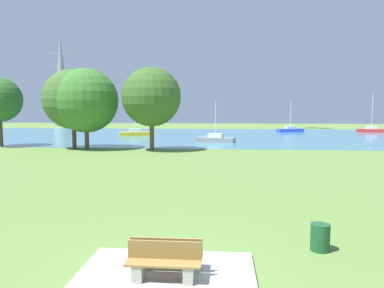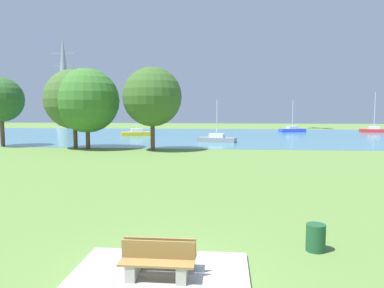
{
  "view_description": "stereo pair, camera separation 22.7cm",
  "coord_description": "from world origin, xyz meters",
  "px_view_note": "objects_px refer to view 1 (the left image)",
  "views": [
    {
      "loc": [
        1.4,
        -8.71,
        4.14
      ],
      "look_at": [
        -1.0,
        19.08,
        1.54
      ],
      "focal_mm": 34.87,
      "sensor_mm": 36.0,
      "label": 1
    },
    {
      "loc": [
        1.63,
        -8.69,
        4.14
      ],
      "look_at": [
        -1.0,
        19.08,
        1.54
      ],
      "focal_mm": 34.87,
      "sensor_mm": 36.0,
      "label": 2
    }
  ],
  "objects_px": {
    "bench_facing_inland": "(164,265)",
    "bench_facing_water": "(167,256)",
    "sailboat_blue": "(290,130)",
    "litter_bin": "(320,237)",
    "tree_east_far": "(73,99)",
    "tree_west_near": "(86,101)",
    "sailboat_gray": "(216,139)",
    "electricity_pylon": "(61,81)",
    "sailboat_yellow": "(135,133)",
    "tree_east_near": "(151,97)",
    "sailboat_red": "(371,130)"
  },
  "relations": [
    {
      "from": "sailboat_gray",
      "to": "tree_west_near",
      "type": "height_order",
      "value": "tree_west_near"
    },
    {
      "from": "sailboat_gray",
      "to": "tree_west_near",
      "type": "xyz_separation_m",
      "value": [
        -13.24,
        -9.13,
        4.6
      ]
    },
    {
      "from": "bench_facing_water",
      "to": "sailboat_gray",
      "type": "xyz_separation_m",
      "value": [
        0.34,
        37.86,
        -0.02
      ]
    },
    {
      "from": "bench_facing_inland",
      "to": "litter_bin",
      "type": "xyz_separation_m",
      "value": [
        4.24,
        2.47,
        -0.07
      ]
    },
    {
      "from": "tree_east_far",
      "to": "sailboat_gray",
      "type": "bearing_deg",
      "value": 30.64
    },
    {
      "from": "sailboat_yellow",
      "to": "electricity_pylon",
      "type": "bearing_deg",
      "value": 128.67
    },
    {
      "from": "tree_east_far",
      "to": "tree_west_near",
      "type": "distance_m",
      "value": 1.57
    },
    {
      "from": "sailboat_blue",
      "to": "electricity_pylon",
      "type": "distance_m",
      "value": 57.51
    },
    {
      "from": "tree_east_far",
      "to": "electricity_pylon",
      "type": "distance_m",
      "value": 57.94
    },
    {
      "from": "tree_west_near",
      "to": "sailboat_red",
      "type": "bearing_deg",
      "value": 37.95
    },
    {
      "from": "sailboat_yellow",
      "to": "tree_east_near",
      "type": "bearing_deg",
      "value": -71.94
    },
    {
      "from": "tree_east_far",
      "to": "tree_east_near",
      "type": "distance_m",
      "value": 8.69
    },
    {
      "from": "bench_facing_water",
      "to": "tree_west_near",
      "type": "height_order",
      "value": "tree_west_near"
    },
    {
      "from": "tree_west_near",
      "to": "electricity_pylon",
      "type": "distance_m",
      "value": 58.96
    },
    {
      "from": "bench_facing_water",
      "to": "sailboat_gray",
      "type": "relative_size",
      "value": 0.34
    },
    {
      "from": "sailboat_yellow",
      "to": "bench_facing_water",
      "type": "bearing_deg",
      "value": -75.5
    },
    {
      "from": "bench_facing_inland",
      "to": "litter_bin",
      "type": "bearing_deg",
      "value": 30.2
    },
    {
      "from": "sailboat_yellow",
      "to": "electricity_pylon",
      "type": "relative_size",
      "value": 0.35
    },
    {
      "from": "sailboat_blue",
      "to": "tree_east_near",
      "type": "xyz_separation_m",
      "value": [
        -19.25,
        -32.24,
        4.93
      ]
    },
    {
      "from": "litter_bin",
      "to": "sailboat_yellow",
      "type": "relative_size",
      "value": 0.1
    },
    {
      "from": "tree_east_far",
      "to": "tree_west_near",
      "type": "bearing_deg",
      "value": -14.27
    },
    {
      "from": "litter_bin",
      "to": "sailboat_red",
      "type": "height_order",
      "value": "sailboat_red"
    },
    {
      "from": "tree_east_far",
      "to": "electricity_pylon",
      "type": "xyz_separation_m",
      "value": [
        -24.52,
        52.15,
        6.0
      ]
    },
    {
      "from": "electricity_pylon",
      "to": "litter_bin",
      "type": "bearing_deg",
      "value": -61.44
    },
    {
      "from": "sailboat_blue",
      "to": "sailboat_yellow",
      "type": "relative_size",
      "value": 0.73
    },
    {
      "from": "bench_facing_inland",
      "to": "electricity_pylon",
      "type": "height_order",
      "value": "electricity_pylon"
    },
    {
      "from": "sailboat_blue",
      "to": "sailboat_red",
      "type": "bearing_deg",
      "value": 1.74
    },
    {
      "from": "litter_bin",
      "to": "sailboat_blue",
      "type": "bearing_deg",
      "value": 81.03
    },
    {
      "from": "litter_bin",
      "to": "electricity_pylon",
      "type": "height_order",
      "value": "electricity_pylon"
    },
    {
      "from": "tree_east_near",
      "to": "bench_facing_inland",
      "type": "bearing_deg",
      "value": -78.4
    },
    {
      "from": "litter_bin",
      "to": "electricity_pylon",
      "type": "bearing_deg",
      "value": 118.56
    },
    {
      "from": "bench_facing_water",
      "to": "bench_facing_inland",
      "type": "bearing_deg",
      "value": -90.0
    },
    {
      "from": "bench_facing_inland",
      "to": "sailboat_gray",
      "type": "relative_size",
      "value": 0.34
    },
    {
      "from": "tree_west_near",
      "to": "electricity_pylon",
      "type": "height_order",
      "value": "electricity_pylon"
    },
    {
      "from": "tree_west_near",
      "to": "tree_east_near",
      "type": "distance_m",
      "value": 7.14
    },
    {
      "from": "sailboat_gray",
      "to": "sailboat_yellow",
      "type": "distance_m",
      "value": 16.44
    },
    {
      "from": "bench_facing_inland",
      "to": "bench_facing_water",
      "type": "bearing_deg",
      "value": 90.0
    },
    {
      "from": "bench_facing_water",
      "to": "tree_east_far",
      "type": "bearing_deg",
      "value": 116.34
    },
    {
      "from": "sailboat_red",
      "to": "tree_east_near",
      "type": "relative_size",
      "value": 0.86
    },
    {
      "from": "sailboat_blue",
      "to": "litter_bin",
      "type": "bearing_deg",
      "value": -98.97
    },
    {
      "from": "sailboat_blue",
      "to": "tree_east_far",
      "type": "relative_size",
      "value": 0.69
    },
    {
      "from": "tree_east_near",
      "to": "electricity_pylon",
      "type": "height_order",
      "value": "electricity_pylon"
    },
    {
      "from": "tree_west_near",
      "to": "tree_east_near",
      "type": "bearing_deg",
      "value": -7.2
    },
    {
      "from": "litter_bin",
      "to": "sailboat_gray",
      "type": "height_order",
      "value": "sailboat_gray"
    },
    {
      "from": "bench_facing_water",
      "to": "sailboat_red",
      "type": "bearing_deg",
      "value": 65.29
    },
    {
      "from": "sailboat_red",
      "to": "sailboat_yellow",
      "type": "xyz_separation_m",
      "value": [
        -40.3,
        -12.33,
        0.01
      ]
    },
    {
      "from": "tree_east_far",
      "to": "tree_west_near",
      "type": "relative_size",
      "value": 1.0
    },
    {
      "from": "bench_facing_water",
      "to": "sailboat_blue",
      "type": "relative_size",
      "value": 0.31
    },
    {
      "from": "bench_facing_inland",
      "to": "tree_west_near",
      "type": "relative_size",
      "value": 0.21
    },
    {
      "from": "litter_bin",
      "to": "tree_east_far",
      "type": "height_order",
      "value": "tree_east_far"
    }
  ]
}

